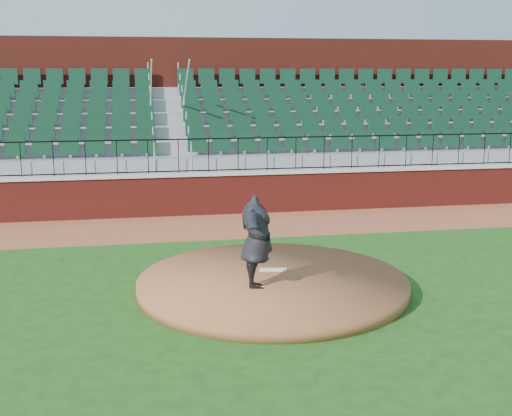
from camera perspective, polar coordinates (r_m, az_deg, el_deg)
The scene contains 10 objects.
ground at distance 13.45m, azimuth 1.15°, elevation -6.72°, with size 90.00×90.00×0.00m, color #1C4814.
warning_track at distance 18.57m, azimuth -2.15°, elevation -1.49°, with size 34.00×3.20×0.01m, color brown.
field_wall at distance 20.00m, azimuth -2.82°, elevation 1.20°, with size 34.00×0.35×1.20m, color maroon.
wall_cap at distance 19.89m, azimuth -2.83°, elevation 3.04°, with size 34.00×0.45×0.10m, color #B7B7B7.
wall_railing at distance 19.81m, azimuth -2.85°, elevation 4.61°, with size 34.00×0.05×1.00m, color black, non-canonical shape.
seating_stands at distance 22.45m, azimuth -3.78°, elevation 6.73°, with size 34.00×5.10×4.60m, color gray, non-canonical shape.
concourse_wall at distance 25.20m, azimuth -4.53°, elevation 8.29°, with size 34.00×0.50×5.50m, color maroon.
pitchers_mound at distance 13.14m, azimuth 1.45°, elevation -6.60°, with size 5.36×5.36×0.25m, color brown.
pitching_rubber at distance 13.55m, azimuth 1.48°, elevation -5.38°, with size 0.56×0.14×0.04m, color white.
pitcher at distance 12.30m, azimuth 0.04°, elevation -2.95°, with size 2.19×0.59×1.78m, color black.
Camera 1 is at (-2.54, -12.50, 4.26)m, focal length 46.04 mm.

